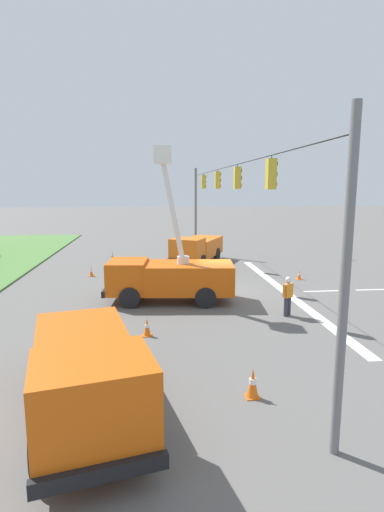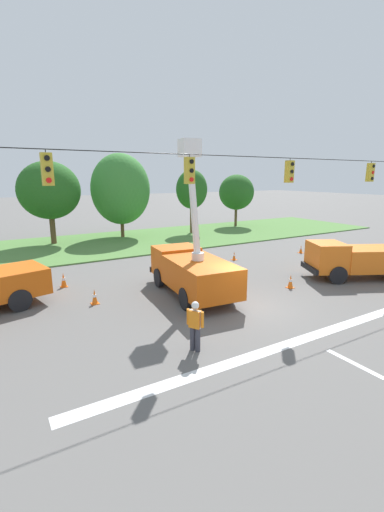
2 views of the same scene
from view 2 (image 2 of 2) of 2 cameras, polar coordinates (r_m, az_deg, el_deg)
The scene contains 16 objects.
ground_plane at distance 15.82m, azimuth 8.90°, elevation -8.60°, with size 200.00×200.00×0.00m, color #605E5B.
grass_verge at distance 31.30m, azimuth -12.38°, elevation 2.21°, with size 56.00×12.00×0.10m, color #517F3D.
lane_markings at distance 12.78m, azimuth 23.45°, elevation -15.07°, with size 17.60×15.25×0.01m.
signal_gantry at distance 14.74m, azimuth 9.43°, elevation 8.16°, with size 26.20×0.33×7.20m.
tree_centre at distance 31.82m, azimuth -22.70°, elevation 10.03°, with size 5.15×4.44×7.09m.
tree_east at distance 33.48m, azimuth -11.81°, elevation 10.83°, with size 5.53×5.20×7.93m.
tree_far_east at distance 35.39m, azimuth -0.05°, elevation 11.00°, with size 3.27×2.89×6.49m.
tree_east_end at distance 40.72m, azimuth 7.42°, elevation 10.48°, with size 4.11×3.94×6.04m.
utility_truck_bucket_lift at distance 17.06m, azimuth -0.03°, elevation -1.93°, with size 3.03×6.47×7.51m.
utility_truck_support_near at distance 22.05m, azimuth 26.02°, elevation -0.39°, with size 6.45×4.71×2.13m.
road_worker at distance 11.72m, azimuth 0.53°, elevation -11.13°, with size 0.41×0.58×1.77m.
traffic_cone_mid_left at distance 19.65m, azimuth -20.63°, elevation -3.75°, with size 0.36×0.36×0.79m.
traffic_cone_mid_right at distance 27.88m, azimuth 17.70°, elevation 1.09°, with size 0.36×0.36×0.63m.
traffic_cone_lane_edge_a at distance 24.52m, azimuth 7.04°, elevation 0.00°, with size 0.36×0.36×0.61m.
traffic_cone_lane_edge_b at distance 16.67m, azimuth -15.93°, elevation -6.56°, with size 0.36×0.36×0.70m.
traffic_cone_far_left at distance 19.00m, azimuth 16.10°, elevation -4.08°, with size 0.36×0.36×0.73m.
Camera 2 is at (-9.44, -11.28, 5.81)m, focal length 24.00 mm.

